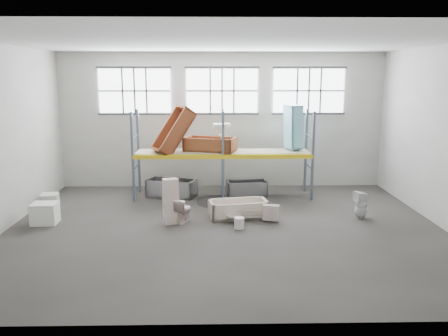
{
  "coord_description": "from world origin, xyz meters",
  "views": [
    {
      "loc": [
        -0.29,
        -12.12,
        4.14
      ],
      "look_at": [
        0.0,
        1.5,
        1.4
      ],
      "focal_mm": 36.81,
      "sensor_mm": 36.0,
      "label": 1
    }
  ],
  "objects_px": {
    "toilet_beige": "(182,210)",
    "toilet_white": "(361,205)",
    "bucket": "(239,223)",
    "cistern_tall": "(171,201)",
    "carton_near": "(45,213)",
    "steel_tub_right": "(247,188)",
    "blue_tub_upright": "(293,127)",
    "steel_tub_left": "(172,188)",
    "bathtub_beige": "(238,209)",
    "rust_tub_flat": "(210,144)"
  },
  "relations": [
    {
      "from": "bathtub_beige",
      "to": "bucket",
      "type": "xyz_separation_m",
      "value": [
        -0.02,
        -1.06,
        -0.1
      ]
    },
    {
      "from": "steel_tub_left",
      "to": "carton_near",
      "type": "distance_m",
      "value": 4.46
    },
    {
      "from": "cistern_tall",
      "to": "steel_tub_right",
      "type": "bearing_deg",
      "value": 34.21
    },
    {
      "from": "steel_tub_left",
      "to": "bucket",
      "type": "bearing_deg",
      "value": -58.17
    },
    {
      "from": "steel_tub_right",
      "to": "bucket",
      "type": "height_order",
      "value": "steel_tub_right"
    },
    {
      "from": "blue_tub_upright",
      "to": "carton_near",
      "type": "xyz_separation_m",
      "value": [
        -7.58,
        -3.19,
        -2.1
      ]
    },
    {
      "from": "blue_tub_upright",
      "to": "cistern_tall",
      "type": "bearing_deg",
      "value": -140.56
    },
    {
      "from": "cistern_tall",
      "to": "rust_tub_flat",
      "type": "distance_m",
      "value": 3.48
    },
    {
      "from": "bucket",
      "to": "steel_tub_left",
      "type": "bearing_deg",
      "value": 121.83
    },
    {
      "from": "bathtub_beige",
      "to": "rust_tub_flat",
      "type": "distance_m",
      "value": 3.08
    },
    {
      "from": "toilet_white",
      "to": "steel_tub_right",
      "type": "relative_size",
      "value": 0.59
    },
    {
      "from": "cistern_tall",
      "to": "carton_near",
      "type": "height_order",
      "value": "cistern_tall"
    },
    {
      "from": "carton_near",
      "to": "rust_tub_flat",
      "type": "bearing_deg",
      "value": 32.72
    },
    {
      "from": "toilet_beige",
      "to": "toilet_white",
      "type": "bearing_deg",
      "value": -153.88
    },
    {
      "from": "bathtub_beige",
      "to": "toilet_white",
      "type": "distance_m",
      "value": 3.63
    },
    {
      "from": "steel_tub_right",
      "to": "bathtub_beige",
      "type": "bearing_deg",
      "value": -99.58
    },
    {
      "from": "cistern_tall",
      "to": "steel_tub_left",
      "type": "relative_size",
      "value": 0.79
    },
    {
      "from": "bathtub_beige",
      "to": "carton_near",
      "type": "xyz_separation_m",
      "value": [
        -5.54,
        -0.5,
        0.05
      ]
    },
    {
      "from": "toilet_beige",
      "to": "toilet_white",
      "type": "xyz_separation_m",
      "value": [
        5.25,
        0.22,
        0.06
      ]
    },
    {
      "from": "blue_tub_upright",
      "to": "carton_near",
      "type": "height_order",
      "value": "blue_tub_upright"
    },
    {
      "from": "steel_tub_left",
      "to": "carton_near",
      "type": "height_order",
      "value": "steel_tub_left"
    },
    {
      "from": "bathtub_beige",
      "to": "toilet_white",
      "type": "bearing_deg",
      "value": -13.48
    },
    {
      "from": "toilet_white",
      "to": "bucket",
      "type": "height_order",
      "value": "toilet_white"
    },
    {
      "from": "blue_tub_upright",
      "to": "carton_near",
      "type": "distance_m",
      "value": 8.49
    },
    {
      "from": "rust_tub_flat",
      "to": "cistern_tall",
      "type": "bearing_deg",
      "value": -109.35
    },
    {
      "from": "toilet_beige",
      "to": "toilet_white",
      "type": "height_order",
      "value": "toilet_white"
    },
    {
      "from": "cistern_tall",
      "to": "bucket",
      "type": "xyz_separation_m",
      "value": [
        1.92,
        -0.47,
        -0.5
      ]
    },
    {
      "from": "steel_tub_right",
      "to": "carton_near",
      "type": "bearing_deg",
      "value": -152.86
    },
    {
      "from": "cistern_tall",
      "to": "toilet_white",
      "type": "height_order",
      "value": "cistern_tall"
    },
    {
      "from": "toilet_beige",
      "to": "toilet_white",
      "type": "distance_m",
      "value": 5.25
    },
    {
      "from": "steel_tub_right",
      "to": "blue_tub_upright",
      "type": "relative_size",
      "value": 0.93
    },
    {
      "from": "blue_tub_upright",
      "to": "steel_tub_left",
      "type": "bearing_deg",
      "value": -176.73
    },
    {
      "from": "blue_tub_upright",
      "to": "bucket",
      "type": "bearing_deg",
      "value": -118.83
    },
    {
      "from": "toilet_white",
      "to": "steel_tub_right",
      "type": "bearing_deg",
      "value": -144.68
    },
    {
      "from": "toilet_beige",
      "to": "bucket",
      "type": "bearing_deg",
      "value": -177.81
    },
    {
      "from": "bucket",
      "to": "toilet_beige",
      "type": "bearing_deg",
      "value": 158.5
    },
    {
      "from": "toilet_white",
      "to": "bucket",
      "type": "bearing_deg",
      "value": -90.53
    },
    {
      "from": "carton_near",
      "to": "blue_tub_upright",
      "type": "bearing_deg",
      "value": 22.82
    },
    {
      "from": "cistern_tall",
      "to": "carton_near",
      "type": "relative_size",
      "value": 1.88
    },
    {
      "from": "rust_tub_flat",
      "to": "steel_tub_left",
      "type": "bearing_deg",
      "value": -177.3
    },
    {
      "from": "toilet_white",
      "to": "blue_tub_upright",
      "type": "height_order",
      "value": "blue_tub_upright"
    },
    {
      "from": "bathtub_beige",
      "to": "blue_tub_upright",
      "type": "distance_m",
      "value": 4.0
    },
    {
      "from": "cistern_tall",
      "to": "bucket",
      "type": "bearing_deg",
      "value": -32.64
    },
    {
      "from": "toilet_white",
      "to": "rust_tub_flat",
      "type": "height_order",
      "value": "rust_tub_flat"
    },
    {
      "from": "carton_near",
      "to": "steel_tub_left",
      "type": "bearing_deg",
      "value": 41.42
    },
    {
      "from": "bathtub_beige",
      "to": "rust_tub_flat",
      "type": "xyz_separation_m",
      "value": [
        -0.85,
        2.51,
        1.57
      ]
    },
    {
      "from": "toilet_beige",
      "to": "cistern_tall",
      "type": "distance_m",
      "value": 0.46
    },
    {
      "from": "toilet_beige",
      "to": "carton_near",
      "type": "height_order",
      "value": "toilet_beige"
    },
    {
      "from": "rust_tub_flat",
      "to": "carton_near",
      "type": "xyz_separation_m",
      "value": [
        -4.69,
        -3.01,
        -1.52
      ]
    },
    {
      "from": "cistern_tall",
      "to": "carton_near",
      "type": "xyz_separation_m",
      "value": [
        -3.6,
        0.09,
        -0.36
      ]
    }
  ]
}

